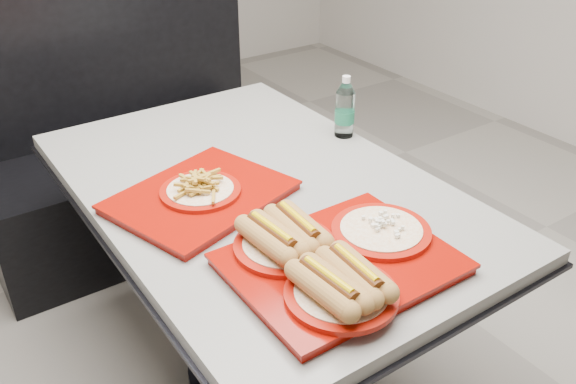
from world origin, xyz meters
TOP-DOWN VIEW (x-y plane):
  - ground at (0.00, 0.00)m, footprint 6.00×6.00m
  - diner_table at (0.00, 0.00)m, footprint 0.92×1.42m
  - booth_bench at (0.00, 1.09)m, footprint 1.30×0.57m
  - tray_near at (-0.08, -0.44)m, footprint 0.52×0.45m
  - tray_far at (-0.18, 0.01)m, footprint 0.53×0.47m
  - water_bottle at (0.41, 0.12)m, footprint 0.07×0.07m

SIDE VIEW (x-z plane):
  - ground at x=0.00m, z-range 0.00..0.00m
  - booth_bench at x=0.00m, z-range -0.27..1.08m
  - diner_table at x=0.00m, z-range 0.21..0.96m
  - tray_far at x=-0.18m, z-range 0.73..0.82m
  - tray_near at x=-0.08m, z-range 0.74..0.84m
  - water_bottle at x=0.41m, z-range 0.74..0.94m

